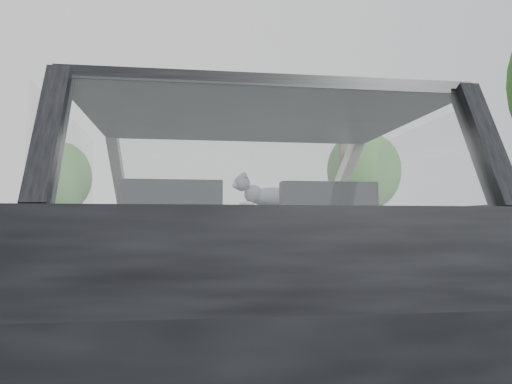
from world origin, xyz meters
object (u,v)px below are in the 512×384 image
object	(u,v)px
other_car	(187,228)
utility_pole	(342,165)
subject_car	(243,250)
cat	(275,196)
highway_sign	(300,217)

from	to	relation	value
other_car	utility_pole	world-z (taller)	utility_pole
subject_car	other_car	world-z (taller)	other_car
cat	other_car	size ratio (longest dim) A/B	0.11
highway_sign	utility_pole	distance (m)	6.50
subject_car	utility_pole	distance (m)	19.00
other_car	highway_sign	size ratio (longest dim) A/B	1.79
cat	utility_pole	bearing A→B (deg)	58.47
other_car	utility_pole	distance (m)	8.61
utility_pole	highway_sign	bearing A→B (deg)	93.89
cat	utility_pole	xyz separation A→B (m)	(6.02, 17.04, 2.42)
other_car	utility_pole	size ratio (longest dim) A/B	0.69
highway_sign	utility_pole	world-z (taller)	utility_pole
utility_pole	other_car	bearing A→B (deg)	143.41
subject_car	highway_sign	world-z (taller)	highway_sign
cat	utility_pole	size ratio (longest dim) A/B	0.08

